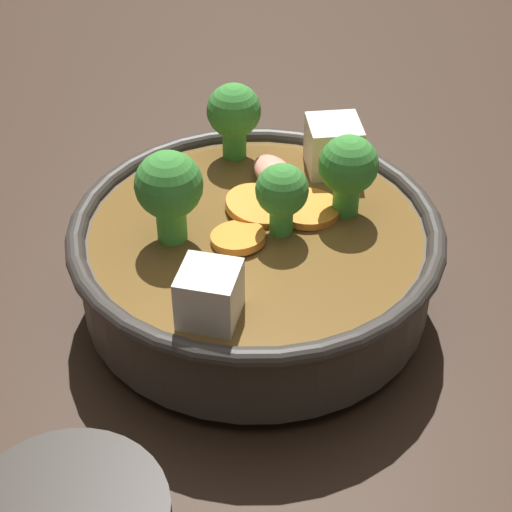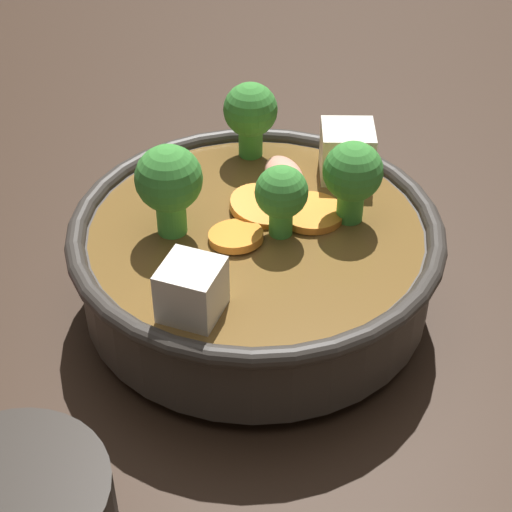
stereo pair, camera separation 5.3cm
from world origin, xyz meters
The scene contains 2 objects.
ground_plane centered at (0.00, 0.00, 0.00)m, with size 3.00×3.00×0.00m, color black.
stirfry_bowl centered at (0.00, 0.00, 0.04)m, with size 0.23×0.23×0.12m.
Camera 1 is at (0.41, 0.04, 0.37)m, focal length 60.00 mm.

